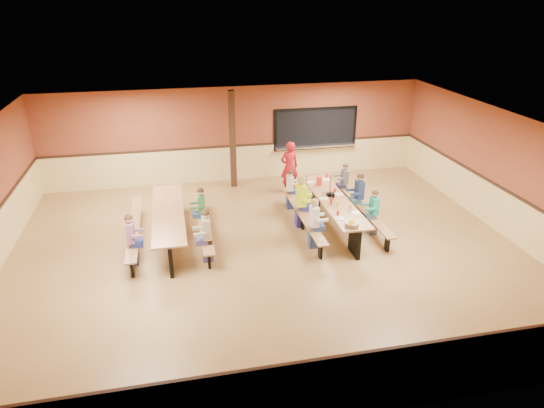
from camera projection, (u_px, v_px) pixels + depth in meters
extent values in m
plane|color=olive|center=(268.00, 252.00, 11.43)|extent=(12.00, 12.00, 0.00)
cube|color=brown|center=(236.00, 134.00, 15.31)|extent=(12.00, 0.04, 3.00)
cube|color=brown|center=(345.00, 336.00, 6.35)|extent=(12.00, 0.04, 3.00)
cube|color=brown|center=(505.00, 174.00, 11.98)|extent=(0.04, 10.00, 3.00)
cube|color=white|center=(268.00, 128.00, 10.23)|extent=(12.00, 10.00, 0.04)
cube|color=black|center=(315.00, 129.00, 15.76)|extent=(2.60, 0.06, 1.20)
cube|color=silver|center=(316.00, 146.00, 15.90)|extent=(2.70, 0.28, 0.06)
cube|color=black|center=(233.00, 140.00, 14.73)|extent=(0.18, 0.18, 3.00)
cube|color=#99683C|center=(334.00, 200.00, 12.45)|extent=(0.75, 3.60, 0.04)
cube|color=black|center=(355.00, 241.00, 11.21)|extent=(0.08, 0.60, 0.70)
cube|color=black|center=(316.00, 191.00, 13.98)|extent=(0.08, 0.60, 0.70)
cube|color=#99683C|center=(303.00, 213.00, 12.41)|extent=(0.26, 3.60, 0.04)
cube|color=black|center=(302.00, 221.00, 12.50)|extent=(0.06, 0.18, 0.41)
cube|color=#99683C|center=(363.00, 208.00, 12.72)|extent=(0.26, 3.60, 0.04)
cube|color=black|center=(363.00, 215.00, 12.81)|extent=(0.06, 0.18, 0.41)
cube|color=#99683C|center=(168.00, 213.00, 11.75)|extent=(0.75, 3.60, 0.04)
cube|color=black|center=(171.00, 257.00, 10.51)|extent=(0.08, 0.60, 0.70)
cube|color=black|center=(168.00, 202.00, 13.28)|extent=(0.08, 0.60, 0.70)
cube|color=#99683C|center=(134.00, 227.00, 11.70)|extent=(0.26, 3.60, 0.04)
cube|color=black|center=(135.00, 235.00, 11.79)|extent=(0.06, 0.18, 0.41)
cube|color=#99683C|center=(203.00, 220.00, 12.02)|extent=(0.26, 3.60, 0.04)
cube|color=black|center=(203.00, 228.00, 12.11)|extent=(0.06, 0.18, 0.41)
imported|color=#A5121B|center=(289.00, 167.00, 14.58)|extent=(0.63, 0.46, 1.59)
cylinder|color=red|center=(319.00, 181.00, 13.35)|extent=(0.16, 0.16, 0.22)
cube|color=black|center=(332.00, 195.00, 12.55)|extent=(0.10, 0.14, 0.13)
cylinder|color=yellow|center=(337.00, 204.00, 11.97)|extent=(0.06, 0.06, 0.17)
cylinder|color=#B2140F|center=(331.00, 201.00, 12.16)|extent=(0.06, 0.06, 0.17)
cube|color=black|center=(330.00, 194.00, 12.69)|extent=(0.16, 0.16, 0.06)
cube|color=#99683C|center=(330.00, 184.00, 12.58)|extent=(0.02, 0.09, 0.50)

